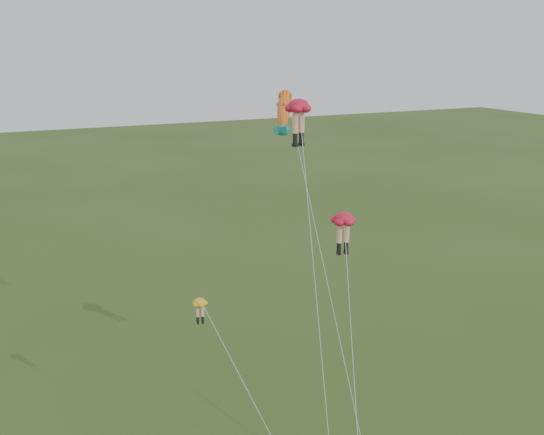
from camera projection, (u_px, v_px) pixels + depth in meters
name	position (u px, v px, depth m)	size (l,w,h in m)	color
legs_kite_red_high	(299.00, 114.00, 33.13)	(3.49, 10.38, 19.25)	red
legs_kite_red_mid	(344.00, 225.00, 34.88)	(4.62, 9.67, 12.80)	red
legs_kite_yellow	(208.00, 319.00, 30.73)	(3.84, 8.11, 9.65)	gold
fish_kite	(285.00, 111.00, 35.94)	(2.45, 14.44, 19.75)	#FBA61F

